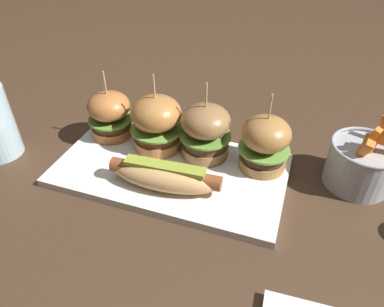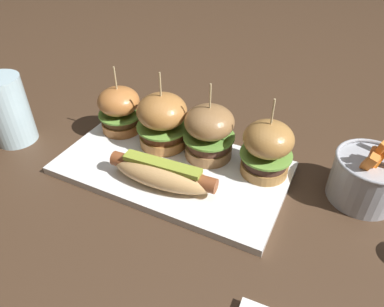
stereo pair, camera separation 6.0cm
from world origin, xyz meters
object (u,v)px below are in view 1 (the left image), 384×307
object	(u,v)px
platter_main	(171,170)
slider_center_left	(157,122)
slider_center_right	(205,131)
fries_bucket	(361,163)
slider_far_left	(110,114)
hot_dog	(165,175)
slider_far_right	(265,143)

from	to	relation	value
platter_main	slider_center_left	size ratio (longest dim) A/B	2.74
slider_center_right	fries_bucket	world-z (taller)	slider_center_right
slider_center_left	fries_bucket	world-z (taller)	slider_center_left
slider_far_left	hot_dog	bearing A→B (deg)	-34.10
slider_center_left	platter_main	bearing A→B (deg)	-48.01
hot_dog	slider_far_right	distance (m)	0.18
platter_main	hot_dog	bearing A→B (deg)	-77.28
slider_far_right	hot_dog	bearing A→B (deg)	-143.02
slider_center_right	hot_dog	bearing A→B (deg)	-107.93
slider_center_left	slider_far_right	xyz separation A→B (m)	(0.20, 0.00, -0.00)
platter_main	hot_dog	distance (m)	0.06
fries_bucket	slider_center_right	bearing A→B (deg)	-174.95
hot_dog	slider_far_left	size ratio (longest dim) A/B	1.39
platter_main	slider_far_left	bearing A→B (deg)	158.71
slider_far_left	slider_far_right	world-z (taller)	slider_far_right
platter_main	hot_dog	xyz separation A→B (m)	(0.01, -0.05, 0.03)
platter_main	slider_center_right	size ratio (longest dim) A/B	2.80
hot_dog	fries_bucket	bearing A→B (deg)	23.43
slider_center_left	slider_far_right	bearing A→B (deg)	1.20
slider_far_left	platter_main	bearing A→B (deg)	-21.29
hot_dog	fries_bucket	size ratio (longest dim) A/B	1.48
platter_main	slider_center_right	distance (m)	0.09
platter_main	slider_far_right	size ratio (longest dim) A/B	2.83
hot_dog	slider_center_left	distance (m)	0.12
platter_main	hot_dog	world-z (taller)	hot_dog
slider_far_left	slider_far_right	bearing A→B (deg)	-0.31
slider_center_right	fries_bucket	distance (m)	0.27
slider_center_right	slider_center_left	bearing A→B (deg)	-176.89
platter_main	fries_bucket	world-z (taller)	fries_bucket
slider_center_right	slider_far_right	size ratio (longest dim) A/B	1.01
slider_far_left	slider_far_right	xyz separation A→B (m)	(0.30, -0.00, 0.00)
slider_far_left	slider_center_right	size ratio (longest dim) A/B	0.94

